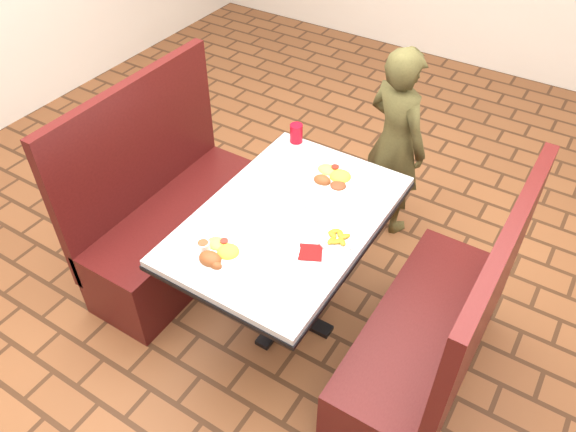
{
  "coord_description": "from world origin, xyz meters",
  "views": [
    {
      "loc": [
        1.06,
        -1.69,
        2.56
      ],
      "look_at": [
        0.0,
        0.0,
        0.75
      ],
      "focal_mm": 35.0,
      "sensor_mm": 36.0,
      "label": 1
    }
  ],
  "objects_px": {
    "far_dinner_plate": "(333,176)",
    "red_tumbler": "(296,133)",
    "near_dinner_plate": "(217,252)",
    "booth_bench_left": "(173,220)",
    "diner_person": "(395,143)",
    "dining_table": "(288,230)",
    "booth_bench_right": "(430,341)",
    "plantain_plate": "(337,238)"
  },
  "relations": [
    {
      "from": "booth_bench_right",
      "to": "diner_person",
      "type": "xyz_separation_m",
      "value": [
        -0.68,
        1.03,
        0.29
      ]
    },
    {
      "from": "near_dinner_plate",
      "to": "diner_person",
      "type": "bearing_deg",
      "value": 80.25
    },
    {
      "from": "diner_person",
      "to": "far_dinner_plate",
      "type": "height_order",
      "value": "diner_person"
    },
    {
      "from": "near_dinner_plate",
      "to": "red_tumbler",
      "type": "relative_size",
      "value": 2.3
    },
    {
      "from": "diner_person",
      "to": "plantain_plate",
      "type": "bearing_deg",
      "value": 121.54
    },
    {
      "from": "red_tumbler",
      "to": "far_dinner_plate",
      "type": "bearing_deg",
      "value": -30.35
    },
    {
      "from": "booth_bench_left",
      "to": "diner_person",
      "type": "xyz_separation_m",
      "value": [
        0.92,
        1.03,
        0.29
      ]
    },
    {
      "from": "dining_table",
      "to": "near_dinner_plate",
      "type": "relative_size",
      "value": 4.86
    },
    {
      "from": "booth_bench_right",
      "to": "diner_person",
      "type": "relative_size",
      "value": 0.97
    },
    {
      "from": "diner_person",
      "to": "plantain_plate",
      "type": "distance_m",
      "value": 1.07
    },
    {
      "from": "dining_table",
      "to": "far_dinner_plate",
      "type": "height_order",
      "value": "far_dinner_plate"
    },
    {
      "from": "dining_table",
      "to": "booth_bench_right",
      "type": "height_order",
      "value": "booth_bench_right"
    },
    {
      "from": "far_dinner_plate",
      "to": "red_tumbler",
      "type": "distance_m",
      "value": 0.4
    },
    {
      "from": "booth_bench_right",
      "to": "red_tumbler",
      "type": "xyz_separation_m",
      "value": [
        -1.09,
        0.56,
        0.47
      ]
    },
    {
      "from": "far_dinner_plate",
      "to": "red_tumbler",
      "type": "height_order",
      "value": "red_tumbler"
    },
    {
      "from": "near_dinner_plate",
      "to": "booth_bench_left",
      "type": "bearing_deg",
      "value": 149.77
    },
    {
      "from": "booth_bench_left",
      "to": "near_dinner_plate",
      "type": "xyz_separation_m",
      "value": [
        0.68,
        -0.39,
        0.45
      ]
    },
    {
      "from": "near_dinner_plate",
      "to": "plantain_plate",
      "type": "xyz_separation_m",
      "value": [
        0.4,
        0.37,
        -0.02
      ]
    },
    {
      "from": "dining_table",
      "to": "red_tumbler",
      "type": "bearing_deg",
      "value": 117.93
    },
    {
      "from": "plantain_plate",
      "to": "red_tumbler",
      "type": "xyz_separation_m",
      "value": [
        -0.57,
        0.58,
        0.04
      ]
    },
    {
      "from": "booth_bench_left",
      "to": "plantain_plate",
      "type": "bearing_deg",
      "value": -1.07
    },
    {
      "from": "booth_bench_right",
      "to": "red_tumbler",
      "type": "relative_size",
      "value": 11.07
    },
    {
      "from": "diner_person",
      "to": "booth_bench_left",
      "type": "bearing_deg",
      "value": 71.15
    },
    {
      "from": "red_tumbler",
      "to": "booth_bench_right",
      "type": "bearing_deg",
      "value": -27.0
    },
    {
      "from": "dining_table",
      "to": "booth_bench_left",
      "type": "relative_size",
      "value": 1.01
    },
    {
      "from": "far_dinner_plate",
      "to": "plantain_plate",
      "type": "height_order",
      "value": "far_dinner_plate"
    },
    {
      "from": "diner_person",
      "to": "near_dinner_plate",
      "type": "height_order",
      "value": "diner_person"
    },
    {
      "from": "booth_bench_left",
      "to": "dining_table",
      "type": "bearing_deg",
      "value": 0.0
    },
    {
      "from": "booth_bench_right",
      "to": "far_dinner_plate",
      "type": "xyz_separation_m",
      "value": [
        -0.75,
        0.36,
        0.45
      ]
    },
    {
      "from": "dining_table",
      "to": "red_tumbler",
      "type": "height_order",
      "value": "red_tumbler"
    },
    {
      "from": "booth_bench_left",
      "to": "red_tumbler",
      "type": "relative_size",
      "value": 11.07
    },
    {
      "from": "near_dinner_plate",
      "to": "booth_bench_right",
      "type": "bearing_deg",
      "value": 23.14
    },
    {
      "from": "near_dinner_plate",
      "to": "far_dinner_plate",
      "type": "height_order",
      "value": "near_dinner_plate"
    },
    {
      "from": "diner_person",
      "to": "far_dinner_plate",
      "type": "xyz_separation_m",
      "value": [
        -0.07,
        -0.67,
        0.16
      ]
    },
    {
      "from": "booth_bench_right",
      "to": "near_dinner_plate",
      "type": "xyz_separation_m",
      "value": [
        -0.92,
        -0.39,
        0.45
      ]
    },
    {
      "from": "diner_person",
      "to": "red_tumbler",
      "type": "height_order",
      "value": "diner_person"
    },
    {
      "from": "red_tumbler",
      "to": "dining_table",
      "type": "bearing_deg",
      "value": -62.07
    },
    {
      "from": "diner_person",
      "to": "near_dinner_plate",
      "type": "bearing_deg",
      "value": 103.25
    },
    {
      "from": "dining_table",
      "to": "far_dinner_plate",
      "type": "distance_m",
      "value": 0.38
    },
    {
      "from": "booth_bench_right",
      "to": "red_tumbler",
      "type": "height_order",
      "value": "booth_bench_right"
    },
    {
      "from": "dining_table",
      "to": "booth_bench_left",
      "type": "bearing_deg",
      "value": 180.0
    },
    {
      "from": "diner_person",
      "to": "near_dinner_plate",
      "type": "distance_m",
      "value": 1.45
    }
  ]
}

